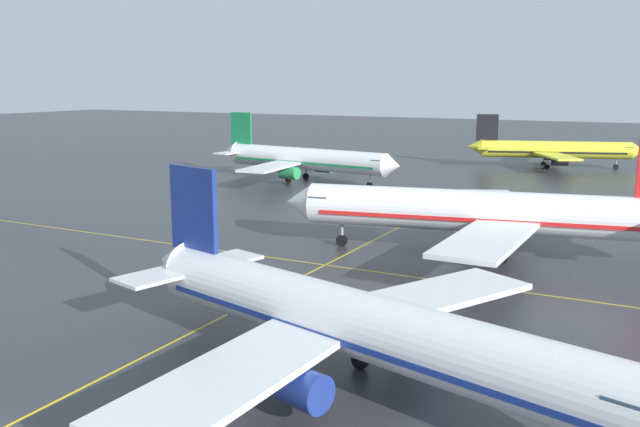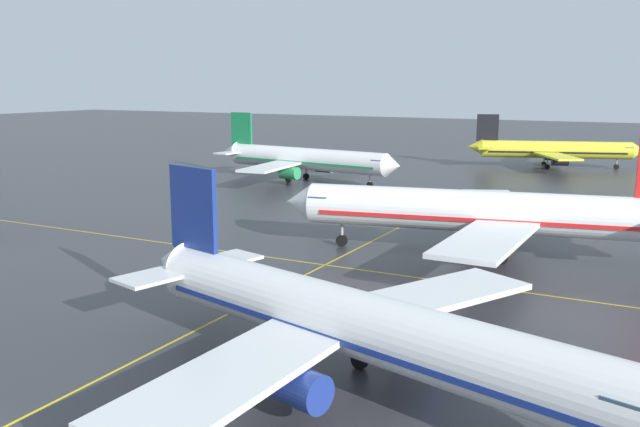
# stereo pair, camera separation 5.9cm
# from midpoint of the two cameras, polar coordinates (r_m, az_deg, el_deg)

# --- Properties ---
(airliner_front_gate) EXTENTS (36.36, 30.97, 11.45)m
(airliner_front_gate) POSITION_cam_midpoint_polar(r_m,az_deg,el_deg) (38.38, 2.60, -9.10)
(airliner_front_gate) COLOR white
(airliner_front_gate) RESTS_ON ground
(airliner_second_row) EXTENTS (41.27, 35.08, 12.89)m
(airliner_second_row) POSITION_cam_midpoint_polar(r_m,az_deg,el_deg) (69.31, 13.73, 0.08)
(airliner_second_row) COLOR white
(airliner_second_row) RESTS_ON ground
(airliner_third_row) EXTENTS (37.26, 31.90, 11.58)m
(airliner_third_row) POSITION_cam_midpoint_polar(r_m,az_deg,el_deg) (118.59, -1.37, 4.56)
(airliner_third_row) COLOR white
(airliner_third_row) RESTS_ON ground
(airliner_far_left_stand) EXTENTS (33.45, 28.59, 10.64)m
(airliner_far_left_stand) POSITION_cam_midpoint_polar(r_m,az_deg,el_deg) (145.70, 18.81, 5.04)
(airliner_far_left_stand) COLOR yellow
(airliner_far_left_stand) RESTS_ON ground
(taxiway_markings) EXTENTS (119.61, 85.20, 0.01)m
(taxiway_markings) POSITION_cam_midpoint_polar(r_m,az_deg,el_deg) (49.38, -10.12, -9.45)
(taxiway_markings) COLOR yellow
(taxiway_markings) RESTS_ON ground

